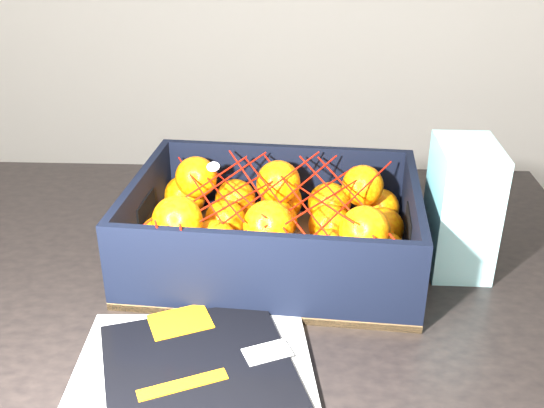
# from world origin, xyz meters

# --- Properties ---
(table) EXTENTS (1.26, 0.89, 0.75)m
(table) POSITION_xyz_m (0.24, -0.08, 0.65)
(table) COLOR black
(table) RESTS_ON ground
(magazine_stack) EXTENTS (0.32, 0.34, 0.02)m
(magazine_stack) POSITION_xyz_m (0.28, -0.33, 0.76)
(magazine_stack) COLOR silver
(magazine_stack) RESTS_ON table
(produce_crate) EXTENTS (0.41, 0.31, 0.13)m
(produce_crate) POSITION_xyz_m (0.34, -0.03, 0.79)
(produce_crate) COLOR brown
(produce_crate) RESTS_ON table
(clementine_heap) EXTENTS (0.39, 0.29, 0.12)m
(clementine_heap) POSITION_xyz_m (0.33, -0.03, 0.81)
(clementine_heap) COLOR orange
(clementine_heap) RESTS_ON produce_crate
(mesh_net) EXTENTS (0.34, 0.28, 0.09)m
(mesh_net) POSITION_xyz_m (0.33, -0.04, 0.86)
(mesh_net) COLOR #BF1307
(mesh_net) RESTS_ON clementine_heap
(retail_carton) EXTENTS (0.09, 0.13, 0.19)m
(retail_carton) POSITION_xyz_m (0.60, -0.01, 0.84)
(retail_carton) COLOR white
(retail_carton) RESTS_ON table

